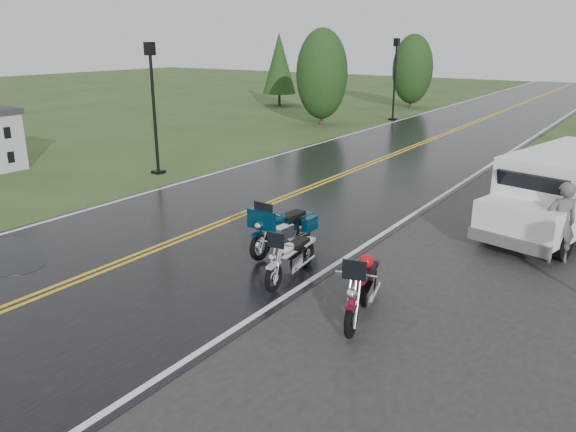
% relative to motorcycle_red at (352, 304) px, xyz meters
% --- Properties ---
extents(ground, '(120.00, 120.00, 0.00)m').
position_rel_motorcycle_red_xyz_m(ground, '(-5.49, 0.20, -0.62)').
color(ground, '#2D471E').
rests_on(ground, ground).
extents(road, '(8.00, 100.00, 0.04)m').
position_rel_motorcycle_red_xyz_m(road, '(-5.49, 10.20, -0.60)').
color(road, black).
rests_on(road, ground).
extents(motorcycle_red, '(1.28, 2.23, 1.24)m').
position_rel_motorcycle_red_xyz_m(motorcycle_red, '(0.00, 0.00, 0.00)').
color(motorcycle_red, maroon).
rests_on(motorcycle_red, ground).
extents(motorcycle_teal, '(0.88, 2.17, 1.26)m').
position_rel_motorcycle_red_xyz_m(motorcycle_teal, '(-3.09, 1.75, 0.01)').
color(motorcycle_teal, '#042336').
rests_on(motorcycle_teal, ground).
extents(motorcycle_silver, '(0.91, 1.97, 1.12)m').
position_rel_motorcycle_red_xyz_m(motorcycle_silver, '(-1.96, 0.65, -0.06)').
color(motorcycle_silver, '#B0B5B9').
rests_on(motorcycle_silver, ground).
extents(van_white, '(3.03, 5.50, 2.05)m').
position_rel_motorcycle_red_xyz_m(van_white, '(0.59, 5.81, 0.40)').
color(van_white, white).
rests_on(van_white, ground).
extents(person_at_van, '(0.76, 0.71, 1.75)m').
position_rel_motorcycle_red_xyz_m(person_at_van, '(2.08, 5.25, 0.26)').
color(person_at_van, '#525257').
rests_on(person_at_van, ground).
extents(lamp_post_near_left, '(0.38, 0.38, 4.49)m').
position_rel_motorcycle_red_xyz_m(lamp_post_near_left, '(-11.05, 6.35, 1.62)').
color(lamp_post_near_left, black).
rests_on(lamp_post_near_left, ground).
extents(lamp_post_far_left, '(0.39, 0.39, 4.60)m').
position_rel_motorcycle_red_xyz_m(lamp_post_far_left, '(-9.77, 23.40, 1.68)').
color(lamp_post_far_left, black).
rests_on(lamp_post_far_left, ground).
extents(tree_left_mid, '(2.79, 2.79, 4.36)m').
position_rel_motorcycle_red_xyz_m(tree_left_mid, '(-12.34, 19.65, 1.56)').
color(tree_left_mid, '#1E3D19').
rests_on(tree_left_mid, ground).
extents(tree_left_far, '(2.69, 2.69, 4.13)m').
position_rel_motorcycle_red_xyz_m(tree_left_far, '(-11.27, 29.65, 1.45)').
color(tree_left_far, '#1E3D19').
rests_on(tree_left_far, ground).
extents(pine_left_far, '(2.31, 2.31, 4.81)m').
position_rel_motorcycle_red_xyz_m(pine_left_far, '(-19.38, 25.66, 1.79)').
color(pine_left_far, '#1E3D19').
rests_on(pine_left_far, ground).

